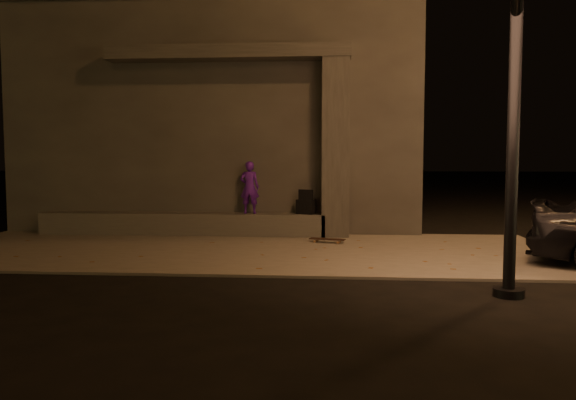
# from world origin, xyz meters

# --- Properties ---
(ground) EXTENTS (120.00, 120.00, 0.00)m
(ground) POSITION_xyz_m (0.00, 0.00, 0.00)
(ground) COLOR black
(ground) RESTS_ON ground
(sidewalk) EXTENTS (11.00, 4.40, 0.04)m
(sidewalk) POSITION_xyz_m (0.00, 2.00, 0.02)
(sidewalk) COLOR #67635B
(sidewalk) RESTS_ON ground
(building) EXTENTS (9.00, 5.10, 5.22)m
(building) POSITION_xyz_m (-1.00, 6.49, 2.61)
(building) COLOR #383633
(building) RESTS_ON ground
(ledge) EXTENTS (6.00, 0.55, 0.45)m
(ledge) POSITION_xyz_m (-1.50, 3.75, 0.27)
(ledge) COLOR #4E4C47
(ledge) RESTS_ON sidewalk
(column) EXTENTS (0.55, 0.55, 3.60)m
(column) POSITION_xyz_m (1.70, 3.75, 1.84)
(column) COLOR #383633
(column) RESTS_ON sidewalk
(canopy) EXTENTS (5.00, 0.70, 0.28)m
(canopy) POSITION_xyz_m (-0.50, 3.80, 3.78)
(canopy) COLOR #383633
(canopy) RESTS_ON column
(skateboarder) EXTENTS (0.41, 0.28, 1.09)m
(skateboarder) POSITION_xyz_m (-0.07, 3.75, 1.03)
(skateboarder) COLOR #4F1695
(skateboarder) RESTS_ON ledge
(backpack) EXTENTS (0.42, 0.36, 0.51)m
(backpack) POSITION_xyz_m (1.10, 3.75, 0.66)
(backpack) COLOR black
(backpack) RESTS_ON ledge
(skateboard) EXTENTS (0.71, 0.35, 0.08)m
(skateboard) POSITION_xyz_m (1.55, 2.82, 0.10)
(skateboard) COLOR black
(skateboard) RESTS_ON sidewalk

